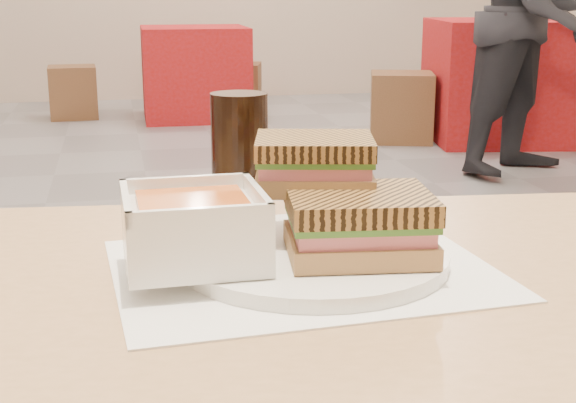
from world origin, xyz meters
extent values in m
cube|color=tan|center=(0.05, -2.09, 0.73)|extent=(1.27, 0.82, 0.03)
cube|color=white|center=(0.03, -2.00, 0.75)|extent=(0.37, 0.30, 0.00)
cylinder|color=white|center=(0.04, -1.99, 0.76)|extent=(0.26, 0.26, 0.01)
cube|color=white|center=(-0.08, -2.00, 0.79)|extent=(0.13, 0.13, 0.05)
cube|color=orange|center=(-0.08, -2.00, 0.82)|extent=(0.10, 0.10, 0.01)
cube|color=white|center=(-0.02, -2.00, 0.83)|extent=(0.01, 0.13, 0.01)
cube|color=white|center=(-0.14, -2.00, 0.83)|extent=(0.01, 0.13, 0.01)
cube|color=white|center=(-0.08, -1.94, 0.83)|extent=(0.13, 0.01, 0.01)
cube|color=white|center=(-0.08, -2.06, 0.83)|extent=(0.13, 0.01, 0.01)
cube|color=#AC7C4A|center=(0.08, -2.01, 0.78)|extent=(0.15, 0.13, 0.02)
cube|color=#C26067|center=(0.08, -2.01, 0.79)|extent=(0.14, 0.12, 0.01)
cube|color=#386B23|center=(0.08, -2.01, 0.80)|extent=(0.14, 0.12, 0.01)
cube|color=brown|center=(0.08, -2.01, 0.82)|extent=(0.15, 0.13, 0.02)
cube|color=#AC7C4A|center=(0.05, -1.94, 0.83)|extent=(0.13, 0.12, 0.02)
cube|color=#C26067|center=(0.05, -1.94, 0.84)|extent=(0.13, 0.11, 0.01)
cube|color=#386B23|center=(0.05, -1.94, 0.85)|extent=(0.13, 0.12, 0.01)
cube|color=brown|center=(0.05, -1.94, 0.86)|extent=(0.13, 0.12, 0.02)
cylinder|color=black|center=(0.00, -1.78, 0.82)|extent=(0.07, 0.07, 0.14)
cube|color=maroon|center=(2.42, 2.39, 0.40)|extent=(1.06, 1.06, 0.81)
cube|color=maroon|center=(0.49, 3.78, 0.36)|extent=(0.83, 0.83, 0.72)
cube|color=brown|center=(1.75, 2.47, 0.23)|extent=(0.51, 0.51, 0.46)
cube|color=brown|center=(2.68, 2.20, 0.20)|extent=(0.45, 0.45, 0.41)
cube|color=brown|center=(-0.47, 3.97, 0.21)|extent=(0.38, 0.38, 0.41)
cube|color=brown|center=(0.82, 3.78, 0.21)|extent=(0.46, 0.46, 0.42)
imported|color=black|center=(2.12, 1.40, 0.88)|extent=(1.07, 1.00, 1.76)
camera|label=1|loc=(-0.14, -2.72, 1.01)|focal=50.69mm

